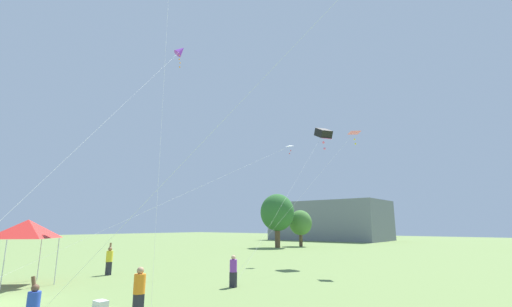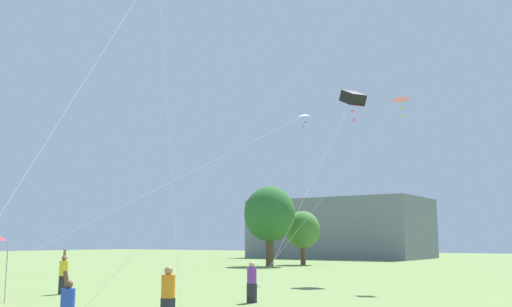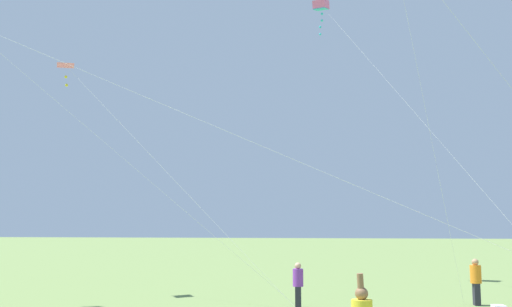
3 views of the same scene
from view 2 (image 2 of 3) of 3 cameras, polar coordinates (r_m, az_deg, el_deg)
name	(u,v)px [view 2 (image 2 of 3)]	position (r m, az deg, el deg)	size (l,w,h in m)	color
distant_building	(340,229)	(85.66, 8.41, -7.46)	(24.51, 14.04, 8.46)	slate
tree_far_centre	(303,230)	(60.82, 4.70, -7.63)	(3.72, 3.35, 5.61)	brown
tree_far_left	(270,214)	(57.34, 1.37, -6.09)	(5.26, 4.73, 7.93)	brown
person_orange_shirt	(168,294)	(17.73, -8.78, -13.69)	(0.42, 0.42, 1.76)	#282833
person_purple_shirt	(252,281)	(23.99, -0.42, -12.59)	(0.39, 0.39, 1.66)	#282833
person_yellow_shirt	(64,272)	(29.26, -18.67, -11.20)	(0.43, 0.43, 2.09)	#282833
person_blue_shirt	(67,307)	(15.86, -18.34, -14.33)	(0.36, 0.36, 1.75)	brown
kite_pink_delta_1	(400,100)	(33.39, 14.22, 5.19)	(3.79, 11.36, 10.62)	silver
kite_black_box_4	(353,99)	(38.08, 9.67, 5.43)	(2.59, 14.87, 12.42)	silver
kite_white_delta_5	(300,118)	(37.58, 4.41, 3.60)	(1.54, 24.52, 10.91)	silver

